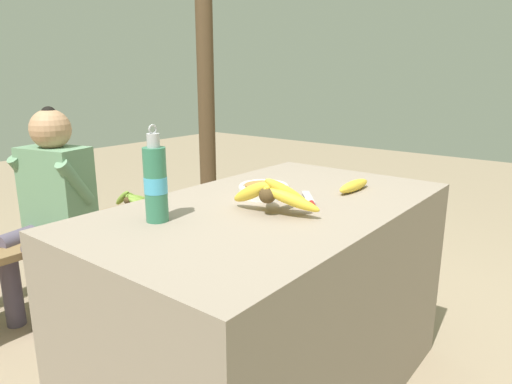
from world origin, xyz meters
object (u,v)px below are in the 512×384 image
object	(u,v)px
loose_banana_front	(354,186)
seated_vendor	(50,197)
banana_bunch_green	(133,200)
wooden_bench	(70,241)
support_post_far	(206,84)
water_bottle	(156,183)
serving_bowl	(264,189)
banana_bunch_ripe	(274,194)
knife	(310,201)

from	to	relation	value
loose_banana_front	seated_vendor	world-z (taller)	seated_vendor
banana_bunch_green	wooden_bench	bearing A→B (deg)	-179.73
seated_vendor	support_post_far	size ratio (longest dim) A/B	0.46
water_bottle	seated_vendor	xyz separation A→B (m)	(0.22, 1.10, -0.28)
seated_vendor	loose_banana_front	bearing A→B (deg)	96.13
wooden_bench	seated_vendor	distance (m)	0.29
water_bottle	support_post_far	xyz separation A→B (m)	(1.57, 1.32, 0.25)
water_bottle	loose_banana_front	bearing A→B (deg)	-23.17
water_bottle	wooden_bench	distance (m)	1.30
wooden_bench	support_post_far	world-z (taller)	support_post_far
loose_banana_front	seated_vendor	distance (m)	1.50
serving_bowl	banana_bunch_green	world-z (taller)	serving_bowl
banana_bunch_ripe	loose_banana_front	size ratio (longest dim) A/B	1.57
wooden_bench	support_post_far	distance (m)	1.50
water_bottle	seated_vendor	world-z (taller)	water_bottle
water_bottle	knife	world-z (taller)	water_bottle
banana_bunch_ripe	water_bottle	size ratio (longest dim) A/B	1.10
seated_vendor	banana_bunch_green	distance (m)	0.54
knife	wooden_bench	size ratio (longest dim) A/B	0.13
loose_banana_front	wooden_bench	distance (m)	1.57
knife	banana_bunch_green	distance (m)	1.47
serving_bowl	seated_vendor	world-z (taller)	seated_vendor
banana_bunch_ripe	banana_bunch_green	distance (m)	1.49
serving_bowl	wooden_bench	size ratio (longest dim) A/B	0.13
water_bottle	support_post_far	world-z (taller)	support_post_far
loose_banana_front	banana_bunch_green	xyz separation A→B (m)	(0.02, 1.45, -0.31)
knife	water_bottle	bearing A→B (deg)	109.66
wooden_bench	support_post_far	xyz separation A→B (m)	(1.25, 0.18, 0.80)
seated_vendor	banana_bunch_green	world-z (taller)	seated_vendor
serving_bowl	support_post_far	bearing A→B (deg)	51.08
water_bottle	seated_vendor	bearing A→B (deg)	78.85
banana_bunch_green	serving_bowl	bearing A→B (deg)	-103.54
banana_bunch_ripe	water_bottle	distance (m)	0.38
serving_bowl	water_bottle	size ratio (longest dim) A/B	0.63
loose_banana_front	wooden_bench	world-z (taller)	loose_banana_front
banana_bunch_ripe	support_post_far	world-z (taller)	support_post_far
serving_bowl	water_bottle	bearing A→B (deg)	170.41
loose_banana_front	seated_vendor	xyz separation A→B (m)	(-0.51, 1.40, -0.18)
water_bottle	knife	xyz separation A→B (m)	(0.46, -0.27, -0.11)
banana_bunch_ripe	serving_bowl	distance (m)	0.23
loose_banana_front	support_post_far	distance (m)	1.87
loose_banana_front	banana_bunch_green	distance (m)	1.48
seated_vendor	support_post_far	bearing A→B (deg)	175.75
knife	support_post_far	size ratio (longest dim) A/B	0.08
serving_bowl	knife	distance (m)	0.20
water_bottle	wooden_bench	bearing A→B (deg)	74.31
wooden_bench	seated_vendor	xyz separation A→B (m)	(-0.10, -0.04, 0.27)
wooden_bench	banana_bunch_ripe	bearing A→B (deg)	-91.14
loose_banana_front	wooden_bench	xyz separation A→B (m)	(-0.40, 1.45, -0.45)
support_post_far	banana_bunch_green	bearing A→B (deg)	-167.83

